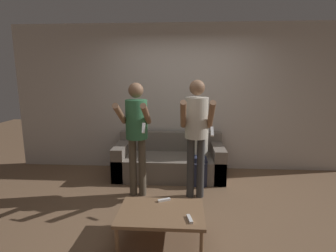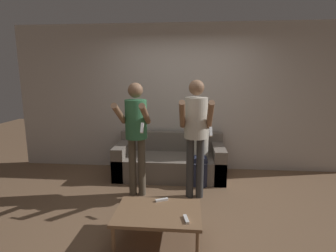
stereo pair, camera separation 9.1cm
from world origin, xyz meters
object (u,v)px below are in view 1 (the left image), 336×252
at_px(person_standing_right, 196,126).
at_px(remote_near, 190,219).
at_px(person_standing_left, 136,127).
at_px(person_seated, 199,146).
at_px(coffee_table, 161,214).
at_px(remote_far, 164,200).
at_px(couch, 170,162).

distance_m(person_standing_right, remote_near, 1.42).
bearing_deg(person_standing_left, person_seated, 34.70).
height_order(person_standing_left, coffee_table, person_standing_left).
height_order(person_seated, coffee_table, person_seated).
bearing_deg(remote_far, couch, 91.16).
bearing_deg(remote_far, coffee_table, -93.25).
distance_m(coffee_table, remote_far, 0.24).
bearing_deg(coffee_table, couch, 90.61).
bearing_deg(person_standing_right, person_seated, 82.20).
relative_size(person_standing_right, remote_far, 11.33).
distance_m(couch, remote_far, 1.67).
bearing_deg(remote_far, person_seated, 71.97).
bearing_deg(couch, coffee_table, -89.39).
bearing_deg(person_seated, person_standing_right, -97.80).
height_order(remote_near, remote_far, same).
height_order(person_standing_left, person_standing_right, person_standing_right).
bearing_deg(person_seated, remote_near, -95.90).
relative_size(couch, person_standing_right, 1.10).
xyz_separation_m(person_standing_right, remote_far, (-0.39, -0.83, -0.72)).
bearing_deg(remote_near, remote_far, 126.38).
distance_m(person_standing_right, person_seated, 0.80).
height_order(person_standing_left, person_seated, person_standing_left).
relative_size(person_standing_right, coffee_table, 1.87).
xyz_separation_m(person_seated, coffee_table, (-0.50, -1.72, -0.29)).
height_order(person_seated, remote_near, person_seated).
xyz_separation_m(person_standing_left, remote_far, (0.46, -0.83, -0.69)).
xyz_separation_m(coffee_table, remote_far, (0.01, 0.24, 0.04)).
xyz_separation_m(person_standing_left, coffee_table, (0.45, -1.07, -0.73)).
relative_size(coffee_table, remote_near, 5.93).
distance_m(person_standing_left, remote_near, 1.59).
bearing_deg(person_standing_right, coffee_table, -110.81).
bearing_deg(person_seated, remote_far, -108.03).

